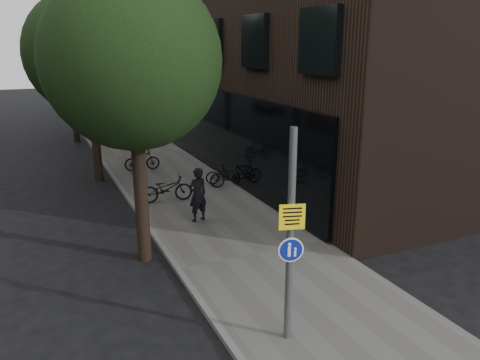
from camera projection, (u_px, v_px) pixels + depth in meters
ground at (316, 323)px, 9.92m from camera, size 120.00×120.00×0.00m
sidewalk at (183, 189)px, 18.74m from camera, size 4.50×60.00×0.12m
curb_edge at (127, 196)px, 17.85m from camera, size 0.15×60.00×0.13m
street_tree_near at (135, 68)px, 11.54m from camera, size 4.40×4.40×7.50m
street_tree_mid at (90, 58)px, 18.97m from camera, size 5.00×5.00×7.80m
street_tree_far at (70, 54)px, 26.84m from camera, size 5.00×5.00×7.80m
signpost at (290, 238)px, 8.65m from camera, size 0.47×0.16×4.19m
pedestrian at (198, 195)px, 15.02m from camera, size 0.73×0.57×1.79m
parked_bike_facade_near at (226, 174)px, 19.11m from camera, size 1.72×1.09×0.86m
parked_bike_facade_far at (229, 175)px, 18.77m from camera, size 1.66×0.58×0.98m
parked_bike_curb_near at (166, 189)px, 16.99m from camera, size 1.94×0.87×0.99m
parked_bike_curb_far at (142, 160)px, 21.18m from camera, size 1.61×0.56×0.95m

